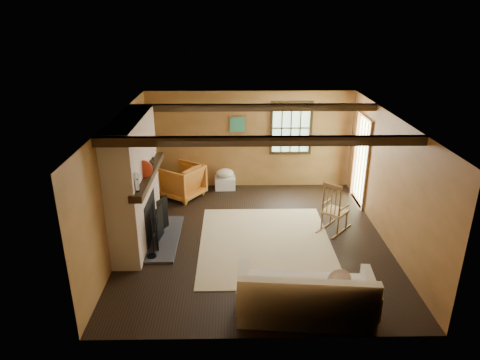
{
  "coord_description": "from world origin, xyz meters",
  "views": [
    {
      "loc": [
        -0.41,
        -7.36,
        4.14
      ],
      "look_at": [
        -0.28,
        0.4,
        1.07
      ],
      "focal_mm": 32.0,
      "sensor_mm": 36.0,
      "label": 1
    }
  ],
  "objects_px": {
    "rocking_chair": "(334,210)",
    "sofa": "(306,298)",
    "fireplace": "(135,187)",
    "laundry_basket": "(225,183)",
    "armchair": "(182,181)"
  },
  "relations": [
    {
      "from": "sofa",
      "to": "armchair",
      "type": "height_order",
      "value": "armchair"
    },
    {
      "from": "sofa",
      "to": "rocking_chair",
      "type": "bearing_deg",
      "value": 74.57
    },
    {
      "from": "rocking_chair",
      "to": "laundry_basket",
      "type": "relative_size",
      "value": 2.12
    },
    {
      "from": "armchair",
      "to": "fireplace",
      "type": "bearing_deg",
      "value": 17.89
    },
    {
      "from": "rocking_chair",
      "to": "laundry_basket",
      "type": "xyz_separation_m",
      "value": [
        -2.22,
        2.24,
        -0.3
      ]
    },
    {
      "from": "rocking_chair",
      "to": "sofa",
      "type": "bearing_deg",
      "value": 110.66
    },
    {
      "from": "sofa",
      "to": "armchair",
      "type": "xyz_separation_m",
      "value": [
        -2.25,
        4.33,
        0.11
      ]
    },
    {
      "from": "armchair",
      "to": "rocking_chair",
      "type": "bearing_deg",
      "value": 95.82
    },
    {
      "from": "sofa",
      "to": "armchair",
      "type": "distance_m",
      "value": 4.88
    },
    {
      "from": "sofa",
      "to": "armchair",
      "type": "relative_size",
      "value": 2.32
    },
    {
      "from": "laundry_basket",
      "to": "rocking_chair",
      "type": "bearing_deg",
      "value": -45.23
    },
    {
      "from": "armchair",
      "to": "sofa",
      "type": "bearing_deg",
      "value": 61.69
    },
    {
      "from": "rocking_chair",
      "to": "fireplace",
      "type": "bearing_deg",
      "value": 45.94
    },
    {
      "from": "sofa",
      "to": "laundry_basket",
      "type": "xyz_separation_m",
      "value": [
        -1.25,
        4.82,
        -0.13
      ]
    },
    {
      "from": "sofa",
      "to": "armchair",
      "type": "bearing_deg",
      "value": 122.66
    }
  ]
}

